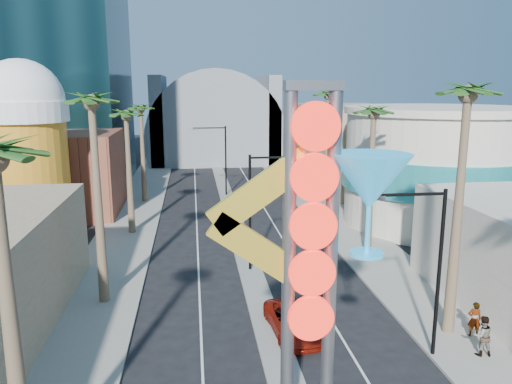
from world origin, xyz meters
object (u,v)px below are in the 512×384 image
at_px(pedestrian_a, 474,319).
at_px(pedestrian_b, 482,336).
at_px(red_pickup, 294,321).
at_px(neon_sign, 335,246).

height_order(pedestrian_a, pedestrian_b, pedestrian_b).
height_order(red_pickup, pedestrian_a, pedestrian_a).
bearing_deg(pedestrian_b, red_pickup, -17.51).
relative_size(red_pickup, pedestrian_b, 2.56).
distance_m(neon_sign, red_pickup, 10.39).
xyz_separation_m(neon_sign, red_pickup, (0.38, 8.00, -6.62)).
xyz_separation_m(red_pickup, pedestrian_b, (8.16, -3.33, 0.43)).
distance_m(red_pickup, pedestrian_b, 8.83).
xyz_separation_m(pedestrian_a, pedestrian_b, (-0.61, -1.69, 0.05)).
bearing_deg(neon_sign, pedestrian_a, 34.75).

